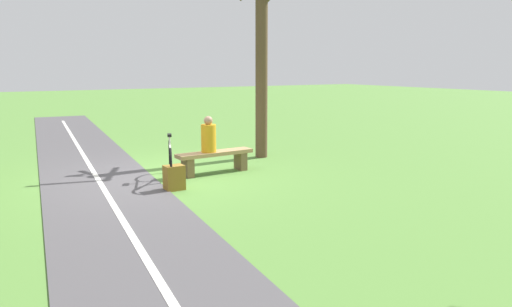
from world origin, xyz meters
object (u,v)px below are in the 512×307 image
Objects in this scene: backpack at (174,178)px; tree_by_path at (262,63)px; person_seated at (209,137)px; bicycle at (170,162)px; bench at (215,158)px.

backpack is 0.10× the size of tree_by_path.
bicycle is (0.93, 0.19, -0.41)m from person_seated.
person_seated is 0.47× the size of bicycle.
bicycle is at bearing 7.77° from bench.
bench is 3.73× the size of backpack.
backpack is (1.26, 0.88, -0.10)m from bench.
bicycle is 3.72m from tree_by_path.
tree_by_path is (-1.83, -1.10, 2.01)m from bench.
person_seated is at bearing 121.00° from bicycle.
bench is 0.36× the size of tree_by_path.
tree_by_path is at bearing -153.66° from person_seated.
bench reaches higher than backpack.
bench is 1.06× the size of bicycle.
bicycle is at bearing 8.94° from person_seated.
person_seated is 1.65× the size of backpack.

